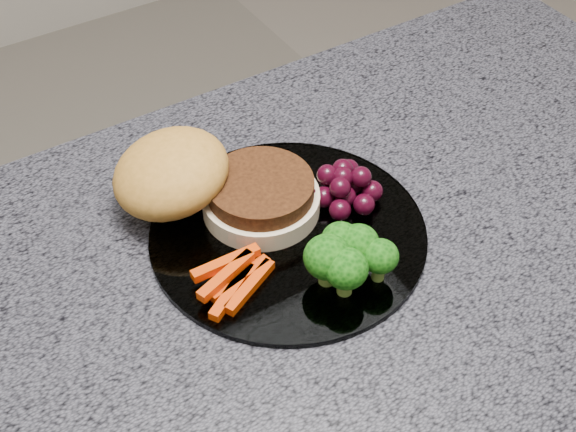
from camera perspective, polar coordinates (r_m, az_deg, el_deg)
name	(u,v)px	position (r m, az deg, el deg)	size (l,w,h in m)	color
countertop	(237,332)	(0.71, -3.65, -8.24)	(1.20, 0.60, 0.04)	#484852
plate	(288,233)	(0.75, 0.00, -1.24)	(0.26, 0.26, 0.01)	white
burger	(203,185)	(0.76, -6.05, 2.21)	(0.21, 0.20, 0.06)	beige
carrot_sticks	(233,278)	(0.70, -3.90, -4.43)	(0.08, 0.06, 0.02)	#CC3403
broccoli	(347,255)	(0.69, 4.21, -2.78)	(0.08, 0.07, 0.05)	olive
grape_bunch	(343,187)	(0.77, 3.95, 2.06)	(0.08, 0.07, 0.04)	black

